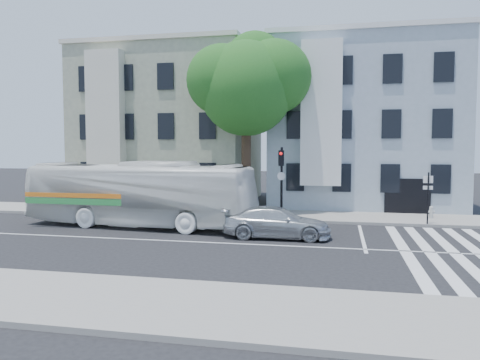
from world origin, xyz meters
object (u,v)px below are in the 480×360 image
(bus, at_px, (139,194))
(fire_hydrant, at_px, (431,212))
(sedan, at_px, (277,222))
(traffic_signal, at_px, (281,174))

(bus, distance_m, fire_hydrant, 15.77)
(bus, relative_size, sedan, 2.51)
(sedan, relative_size, fire_hydrant, 7.00)
(bus, relative_size, fire_hydrant, 17.60)
(traffic_signal, bearing_deg, fire_hydrant, -3.74)
(sedan, relative_size, traffic_signal, 1.18)
(bus, bearing_deg, sedan, -96.26)
(sedan, xyz_separation_m, traffic_signal, (-0.34, 4.30, 1.92))
(bus, height_order, fire_hydrant, bus)
(sedan, xyz_separation_m, fire_hydrant, (7.65, 6.55, -0.19))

